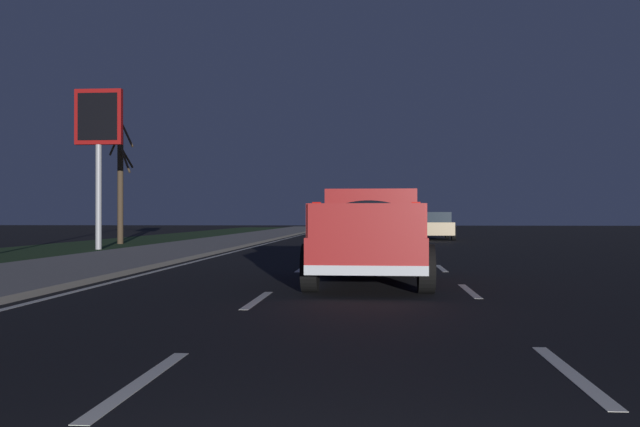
{
  "coord_description": "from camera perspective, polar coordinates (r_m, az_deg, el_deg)",
  "views": [
    {
      "loc": [
        -2.57,
        -0.13,
        1.32
      ],
      "look_at": [
        13.44,
        1.14,
        1.38
      ],
      "focal_mm": 40.59,
      "sensor_mm": 36.0,
      "label": 1
    }
  ],
  "objects": [
    {
      "name": "sidewalk_shoulder",
      "position": [
        30.55,
        -9.86,
        -2.57
      ],
      "size": [
        108.0,
        4.0,
        0.12
      ],
      "primitive_type": "cube",
      "color": "gray",
      "rests_on": "ground"
    },
    {
      "name": "bare_tree_far",
      "position": [
        35.59,
        -15.44,
        2.35
      ],
      "size": [
        1.65,
        1.57,
        5.96
      ],
      "color": "#423323",
      "rests_on": "ground"
    },
    {
      "name": "pickup_truck",
      "position": [
        14.35,
        4.01,
        -1.57
      ],
      "size": [
        5.46,
        2.35,
        1.87
      ],
      "color": "maroon",
      "rests_on": "ground"
    },
    {
      "name": "sedan_blue",
      "position": [
        41.63,
        4.5,
        -0.94
      ],
      "size": [
        4.45,
        2.1,
        1.54
      ],
      "color": "navy",
      "rests_on": "ground"
    },
    {
      "name": "gas_price_sign",
      "position": [
        30.09,
        -17.06,
        6.33
      ],
      "size": [
        0.27,
        1.9,
        6.35
      ],
      "color": "#99999E",
      "rests_on": "ground"
    },
    {
      "name": "lane_markings",
      "position": [
        32.62,
        -1.16,
        -2.52
      ],
      "size": [
        108.0,
        7.04,
        0.01
      ],
      "color": "silver",
      "rests_on": "ground"
    },
    {
      "name": "ground",
      "position": [
        29.6,
        4.26,
        -2.76
      ],
      "size": [
        144.0,
        144.0,
        0.0
      ],
      "primitive_type": "plane",
      "color": "black"
    },
    {
      "name": "sedan_tan",
      "position": [
        41.22,
        9.0,
        -0.95
      ],
      "size": [
        4.43,
        2.08,
        1.54
      ],
      "color": "#9E845B",
      "rests_on": "ground"
    },
    {
      "name": "grass_verge",
      "position": [
        32.16,
        -18.54,
        -2.54
      ],
      "size": [
        108.0,
        6.0,
        0.01
      ],
      "primitive_type": "cube",
      "color": "#1E3819",
      "rests_on": "ground"
    }
  ]
}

